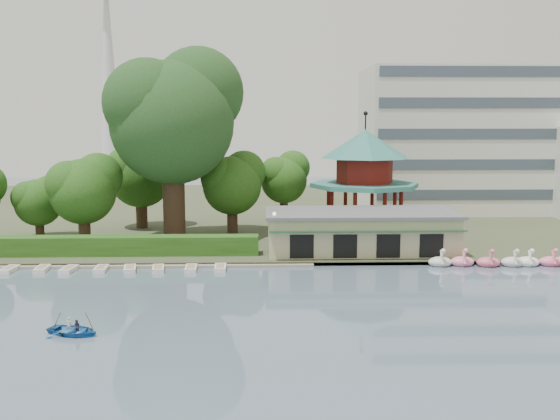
{
  "coord_description": "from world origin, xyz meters",
  "views": [
    {
      "loc": [
        0.33,
        -38.07,
        12.9
      ],
      "look_at": [
        2.0,
        18.0,
        5.0
      ],
      "focal_mm": 40.0,
      "sensor_mm": 36.0,
      "label": 1
    }
  ],
  "objects_px": {
    "boathouse": "(360,231)",
    "rowboat_with_passengers": "(73,327)",
    "big_tree": "(174,113)",
    "pavilion": "(365,171)",
    "dock": "(125,265)"
  },
  "relations": [
    {
      "from": "boathouse",
      "to": "pavilion",
      "type": "bearing_deg",
      "value": 78.72
    },
    {
      "from": "dock",
      "to": "rowboat_with_passengers",
      "type": "xyz_separation_m",
      "value": [
        0.73,
        -18.11,
        0.36
      ]
    },
    {
      "from": "dock",
      "to": "big_tree",
      "type": "distance_m",
      "value": 17.93
    },
    {
      "from": "pavilion",
      "to": "big_tree",
      "type": "height_order",
      "value": "big_tree"
    },
    {
      "from": "boathouse",
      "to": "rowboat_with_passengers",
      "type": "relative_size",
      "value": 3.37
    },
    {
      "from": "pavilion",
      "to": "rowboat_with_passengers",
      "type": "height_order",
      "value": "pavilion"
    },
    {
      "from": "boathouse",
      "to": "rowboat_with_passengers",
      "type": "height_order",
      "value": "boathouse"
    },
    {
      "from": "dock",
      "to": "big_tree",
      "type": "bearing_deg",
      "value": 73.91
    },
    {
      "from": "boathouse",
      "to": "pavilion",
      "type": "distance_m",
      "value": 11.43
    },
    {
      "from": "dock",
      "to": "pavilion",
      "type": "xyz_separation_m",
      "value": [
        24.0,
        14.8,
        7.36
      ]
    },
    {
      "from": "boathouse",
      "to": "pavilion",
      "type": "xyz_separation_m",
      "value": [
        2.0,
        10.03,
        5.11
      ]
    },
    {
      "from": "pavilion",
      "to": "dock",
      "type": "bearing_deg",
      "value": -148.34
    },
    {
      "from": "boathouse",
      "to": "rowboat_with_passengers",
      "type": "distance_m",
      "value": 31.3
    },
    {
      "from": "boathouse",
      "to": "big_tree",
      "type": "distance_m",
      "value": 22.94
    },
    {
      "from": "dock",
      "to": "rowboat_with_passengers",
      "type": "distance_m",
      "value": 18.13
    }
  ]
}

